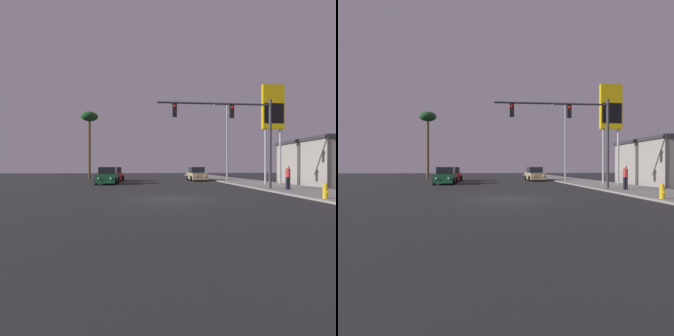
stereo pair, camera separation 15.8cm
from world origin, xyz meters
TOP-DOWN VIEW (x-y plane):
  - ground_plane at (0.00, 0.00)m, footprint 120.00×120.00m
  - sidewalk_right at (9.50, 10.00)m, footprint 5.00×60.00m
  - car_red at (-4.93, 18.13)m, footprint 2.04×4.34m
  - car_green at (-5.02, 12.68)m, footprint 2.04×4.31m
  - car_tan at (5.04, 17.97)m, footprint 2.04×4.32m
  - traffic_light_mast at (5.26, 4.52)m, footprint 8.37×0.36m
  - street_lamp at (8.19, 16.18)m, footprint 1.74×0.24m
  - gas_station_sign at (10.17, 8.87)m, footprint 2.00×0.42m
  - fire_hydrant at (7.46, -1.64)m, footprint 0.24×0.34m
  - pedestrian_on_sidewalk at (8.52, 3.54)m, footprint 0.34×0.32m
  - palm_tree_mid at (-9.07, 24.00)m, footprint 2.40×2.40m

SIDE VIEW (x-z plane):
  - ground_plane at x=0.00m, z-range 0.00..0.00m
  - sidewalk_right at x=9.50m, z-range 0.00..0.12m
  - fire_hydrant at x=7.46m, z-range 0.11..0.87m
  - car_red at x=-4.93m, z-range -0.08..1.60m
  - car_green at x=-5.02m, z-range -0.08..1.60m
  - car_tan at x=5.04m, z-range -0.08..1.60m
  - pedestrian_on_sidewalk at x=8.52m, z-range 0.20..1.87m
  - traffic_light_mast at x=5.26m, z-range 1.53..8.03m
  - street_lamp at x=8.19m, z-range 0.62..9.62m
  - gas_station_sign at x=10.17m, z-range 2.12..11.12m
  - palm_tree_mid at x=-9.07m, z-range 3.50..12.99m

